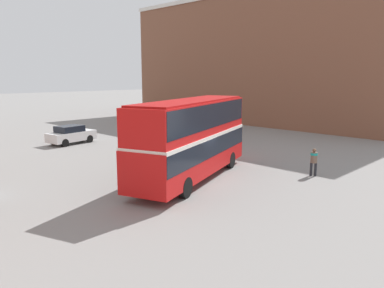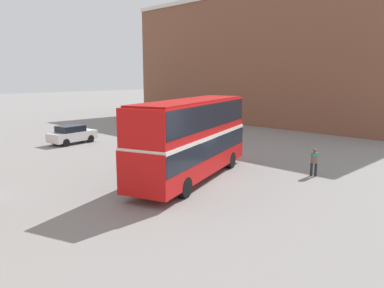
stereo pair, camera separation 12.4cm
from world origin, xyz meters
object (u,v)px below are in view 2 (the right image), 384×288
object	(u,v)px
pedestrian_foreground	(314,159)
parked_car_kerb_near	(72,134)
double_decker_bus	(192,134)
parked_car_side_street	(203,134)

from	to	relation	value
pedestrian_foreground	parked_car_kerb_near	bearing A→B (deg)	-111.87
double_decker_bus	parked_car_kerb_near	size ratio (longest dim) A/B	2.53
double_decker_bus	parked_car_side_street	world-z (taller)	double_decker_bus
parked_car_kerb_near	parked_car_side_street	distance (m)	11.64
parked_car_kerb_near	parked_car_side_street	size ratio (longest dim) A/B	0.96
double_decker_bus	pedestrian_foreground	world-z (taller)	double_decker_bus
pedestrian_foreground	double_decker_bus	bearing A→B (deg)	-75.67
double_decker_bus	parked_car_side_street	size ratio (longest dim) A/B	2.43
parked_car_side_street	parked_car_kerb_near	bearing A→B (deg)	-32.02
double_decker_bus	parked_car_side_street	distance (m)	12.38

